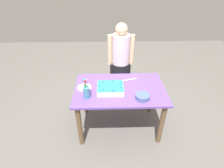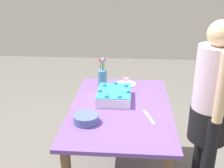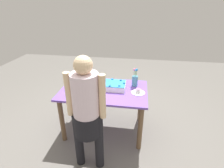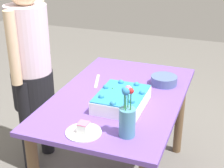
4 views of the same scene
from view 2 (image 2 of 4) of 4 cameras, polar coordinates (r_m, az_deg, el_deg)
The scene contains 7 objects.
dining_table at distance 2.41m, azimuth 1.72°, elevation -7.44°, with size 1.30×0.83×0.75m.
sheet_cake at distance 2.46m, azimuth 0.44°, elevation -2.24°, with size 0.36×0.29×0.11m.
serving_plate_with_slice at distance 2.81m, azimuth 2.88°, elevation 0.22°, with size 0.20×0.20×0.06m.
cake_knife at distance 2.21m, azimuth 7.55°, elevation -6.66°, with size 0.24×0.02×0.00m, color silver.
flower_vase at distance 2.74m, azimuth -1.97°, elevation 1.63°, with size 0.09×0.09×0.29m.
fruit_bowl at distance 2.11m, azimuth -5.31°, elevation -7.03°, with size 0.19×0.19×0.06m, color slate.
person_standing at distance 2.34m, azimuth 19.57°, elevation -3.40°, with size 0.45×0.31×1.49m.
Camera 2 is at (-2.11, -0.09, 1.79)m, focal length 45.00 mm.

